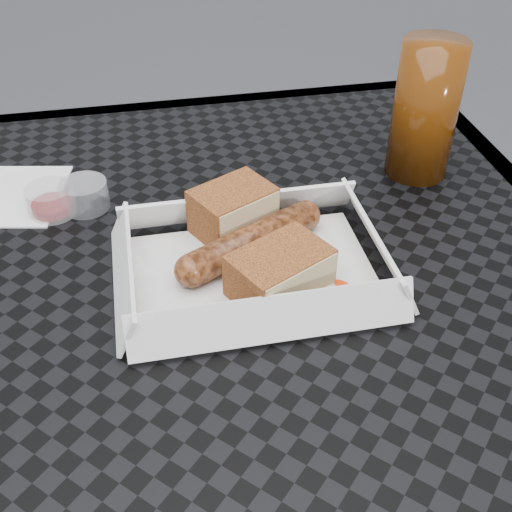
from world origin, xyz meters
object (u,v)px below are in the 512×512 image
Objects in this scene: bratwurst at (251,242)px; food_tray at (254,273)px; drink_glass at (425,110)px; patio_table at (195,347)px.

food_tray is at bearing -95.12° from bratwurst.
food_tray is at bearing -146.50° from drink_glass.
food_tray is 0.03m from bratwurst.
drink_glass is at bearing 28.89° from patio_table.
patio_table is at bearing -151.11° from drink_glass.
bratwurst is at bearing -151.02° from drink_glass.
drink_glass is (0.22, 0.12, 0.06)m from bratwurst.
patio_table is 3.64× the size of food_tray.
drink_glass is (0.28, 0.15, 0.15)m from patio_table.
food_tray reaches higher than patio_table.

